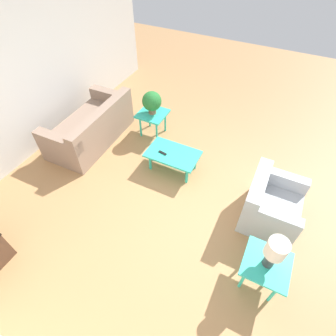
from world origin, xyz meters
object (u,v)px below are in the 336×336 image
object	(u,v)px
sofa	(92,128)
side_table_plant	(153,116)
side_table_lamp	(266,266)
armchair	(269,205)
potted_plant	(152,102)
table_lamp	(275,251)
coffee_table	(173,155)

from	to	relation	value
sofa	side_table_plant	world-z (taller)	sofa
side_table_lamp	armchair	bearing A→B (deg)	-82.60
side_table_plant	potted_plant	xyz separation A→B (m)	(-0.00, 0.00, 0.34)
side_table_plant	side_table_lamp	size ratio (longest dim) A/B	1.00
armchair	table_lamp	xyz separation A→B (m)	(-0.14, 1.06, 0.52)
sofa	coffee_table	distance (m)	1.86
side_table_lamp	potted_plant	distance (m)	3.53
armchair	potted_plant	size ratio (longest dim) A/B	1.99
sofa	armchair	xyz separation A→B (m)	(-3.67, 0.33, 0.01)
side_table_lamp	table_lamp	bearing A→B (deg)	-90.00
sofa	potted_plant	world-z (taller)	potted_plant
side_table_plant	potted_plant	world-z (taller)	potted_plant
side_table_lamp	potted_plant	world-z (taller)	potted_plant
sofa	potted_plant	bearing A→B (deg)	125.11
potted_plant	side_table_plant	bearing A→B (deg)	-71.57
sofa	potted_plant	size ratio (longest dim) A/B	4.00
armchair	potted_plant	distance (m)	2.90
armchair	side_table_lamp	size ratio (longest dim) A/B	1.66
sofa	potted_plant	xyz separation A→B (m)	(-1.02, -0.75, 0.48)
coffee_table	sofa	bearing A→B (deg)	-0.54
side_table_plant	table_lamp	xyz separation A→B (m)	(-2.79, 2.14, 0.40)
coffee_table	potted_plant	world-z (taller)	potted_plant
armchair	potted_plant	world-z (taller)	potted_plant
sofa	coffee_table	bearing A→B (deg)	88.11
armchair	coffee_table	xyz separation A→B (m)	(1.81, -0.31, 0.03)
sofa	armchair	size ratio (longest dim) A/B	2.01
coffee_table	side_table_lamp	xyz separation A→B (m)	(-1.95, 1.37, 0.10)
sofa	potted_plant	distance (m)	1.36
side_table_plant	side_table_lamp	distance (m)	3.51
sofa	side_table_lamp	distance (m)	4.05
side_table_plant	potted_plant	bearing A→B (deg)	108.43
coffee_table	table_lamp	size ratio (longest dim) A/B	1.87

